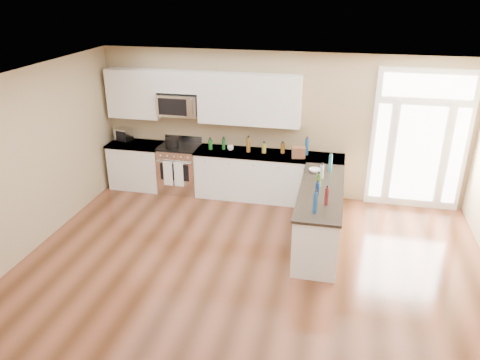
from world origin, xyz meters
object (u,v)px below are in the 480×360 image
(kitchen_range, at_px, (180,168))
(stockpot, at_px, (172,143))
(peninsula_cabinet, at_px, (319,217))
(toaster_oven, at_px, (124,134))

(kitchen_range, distance_m, stockpot, 0.59)
(peninsula_cabinet, xyz_separation_m, toaster_oven, (-4.10, 1.56, 0.64))
(kitchen_range, bearing_deg, peninsula_cabinet, -26.68)
(stockpot, height_order, toaster_oven, toaster_oven)
(peninsula_cabinet, bearing_deg, stockpot, 155.81)
(kitchen_range, xyz_separation_m, stockpot, (-0.10, -0.11, 0.57))
(peninsula_cabinet, relative_size, toaster_oven, 7.44)
(kitchen_range, bearing_deg, stockpot, -131.15)
(peninsula_cabinet, xyz_separation_m, stockpot, (-2.98, 1.34, 0.62))
(peninsula_cabinet, distance_m, stockpot, 3.32)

